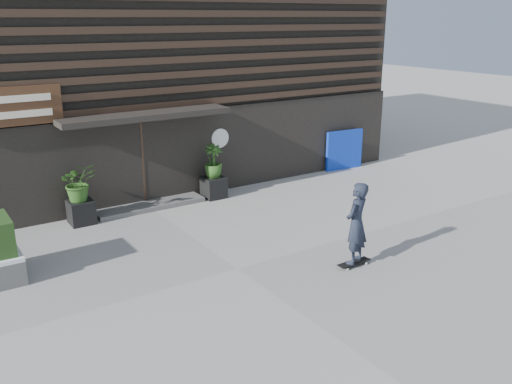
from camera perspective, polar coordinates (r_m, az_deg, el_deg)
ground at (r=11.52m, az=-1.94°, el=-7.95°), size 80.00×80.00×0.00m
entrance_step at (r=15.33m, az=-10.95°, el=-1.36°), size 3.00×0.80×0.12m
planter_pot_left at (r=14.51m, az=-17.62°, el=-1.99°), size 0.60×0.60×0.60m
bamboo_left at (r=14.28m, az=-17.91°, el=0.96°), size 0.86×0.75×0.96m
planter_pot_right at (r=15.85m, az=-4.39°, el=0.48°), size 0.60×0.60×0.60m
bamboo_right at (r=15.64m, az=-4.45°, el=3.21°), size 0.54×0.54×0.96m
blue_tarp at (r=18.96m, az=9.10°, el=4.33°), size 1.42×0.24×1.33m
building at (r=19.62m, az=-17.90°, el=13.99°), size 18.00×11.00×8.00m
skateboarder at (r=11.44m, az=10.34°, el=-3.23°), size 0.78×0.63×1.82m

